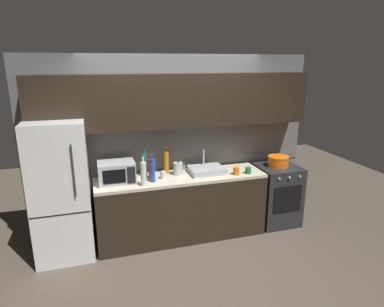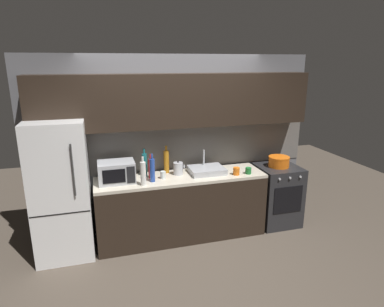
% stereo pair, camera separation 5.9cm
% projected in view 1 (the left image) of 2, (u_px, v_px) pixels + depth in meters
% --- Properties ---
extents(ground_plane, '(10.00, 10.00, 0.00)m').
position_uv_depth(ground_plane, '(202.00, 273.00, 3.88)').
color(ground_plane, '#4C4238').
extents(back_wall, '(4.04, 0.44, 2.50)m').
position_uv_depth(back_wall, '(175.00, 125.00, 4.57)').
color(back_wall, slate).
rests_on(back_wall, ground).
extents(counter_run, '(2.30, 0.60, 0.90)m').
position_uv_depth(counter_run, '(182.00, 207.00, 4.59)').
color(counter_run, black).
rests_on(counter_run, ground).
extents(refrigerator, '(0.68, 0.69, 1.74)m').
position_uv_depth(refrigerator, '(61.00, 190.00, 4.05)').
color(refrigerator, white).
rests_on(refrigerator, ground).
extents(oven_range, '(0.60, 0.62, 0.90)m').
position_uv_depth(oven_range, '(276.00, 194.00, 5.01)').
color(oven_range, '#232326').
rests_on(oven_range, ground).
extents(microwave, '(0.46, 0.35, 0.27)m').
position_uv_depth(microwave, '(117.00, 172.00, 4.21)').
color(microwave, '#A8AAAF').
rests_on(microwave, counter_run).
extents(sink_basin, '(0.48, 0.38, 0.30)m').
position_uv_depth(sink_basin, '(207.00, 170.00, 4.59)').
color(sink_basin, '#ADAFB5').
rests_on(sink_basin, counter_run).
extents(kettle, '(0.17, 0.13, 0.19)m').
position_uv_depth(kettle, '(178.00, 168.00, 4.51)').
color(kettle, '#B7BABF').
rests_on(kettle, counter_run).
extents(wine_bottle_teal, '(0.07, 0.07, 0.38)m').
position_uv_depth(wine_bottle_teal, '(144.00, 165.00, 4.43)').
color(wine_bottle_teal, '#19666B').
rests_on(wine_bottle_teal, counter_run).
extents(wine_bottle_blue, '(0.07, 0.07, 0.37)m').
position_uv_depth(wine_bottle_blue, '(153.00, 170.00, 4.22)').
color(wine_bottle_blue, '#234299').
rests_on(wine_bottle_blue, counter_run).
extents(wine_bottle_amber, '(0.08, 0.08, 0.39)m').
position_uv_depth(wine_bottle_amber, '(166.00, 161.00, 4.57)').
color(wine_bottle_amber, '#B27019').
rests_on(wine_bottle_amber, counter_run).
extents(wine_bottle_red, '(0.07, 0.07, 0.33)m').
position_uv_depth(wine_bottle_red, '(151.00, 168.00, 4.35)').
color(wine_bottle_red, '#A82323').
rests_on(wine_bottle_red, counter_run).
extents(wine_bottle_white, '(0.07, 0.07, 0.38)m').
position_uv_depth(wine_bottle_white, '(143.00, 174.00, 4.08)').
color(wine_bottle_white, silver).
rests_on(wine_bottle_white, counter_run).
extents(mug_green, '(0.08, 0.08, 0.09)m').
position_uv_depth(mug_green, '(248.00, 170.00, 4.56)').
color(mug_green, '#1E6B2D').
rests_on(mug_green, counter_run).
extents(mug_orange, '(0.09, 0.09, 0.11)m').
position_uv_depth(mug_orange, '(236.00, 171.00, 4.52)').
color(mug_orange, orange).
rests_on(mug_orange, counter_run).
extents(mug_clear, '(0.07, 0.07, 0.10)m').
position_uv_depth(mug_clear, '(163.00, 175.00, 4.36)').
color(mug_clear, silver).
rests_on(mug_clear, counter_run).
extents(cooking_pot, '(0.31, 0.31, 0.16)m').
position_uv_depth(cooking_pot, '(278.00, 161.00, 4.87)').
color(cooking_pot, orange).
rests_on(cooking_pot, oven_range).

